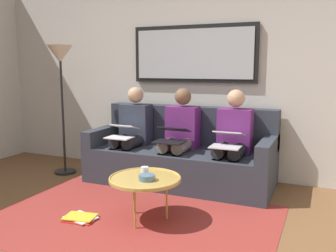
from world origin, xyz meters
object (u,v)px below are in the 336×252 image
(cup, at_px, (145,172))
(person_middle, at_px, (180,133))
(couch, at_px, (182,157))
(laptop_white, at_px, (122,131))
(person_left, at_px, (233,138))
(standing_lamp, at_px, (61,68))
(framed_mirror, at_px, (193,54))
(coffee_table, at_px, (145,179))
(laptop_silver, at_px, (228,139))
(magazine_stack, at_px, (80,218))
(laptop_black, at_px, (172,135))
(person_right, at_px, (132,130))
(bowl, at_px, (147,178))

(cup, distance_m, person_middle, 1.13)
(couch, bearing_deg, laptop_white, 25.87)
(cup, relative_size, person_left, 0.08)
(person_left, relative_size, standing_lamp, 0.69)
(framed_mirror, height_order, coffee_table, framed_mirror)
(couch, xyz_separation_m, laptop_silver, (-0.64, 0.31, 0.32))
(laptop_silver, height_order, standing_lamp, standing_lamp)
(cup, height_order, laptop_silver, laptop_silver)
(person_left, relative_size, magazine_stack, 3.55)
(laptop_black, height_order, person_right, person_right)
(cup, bearing_deg, laptop_silver, -121.67)
(coffee_table, bearing_deg, person_right, -56.52)
(coffee_table, bearing_deg, laptop_silver, -119.69)
(cup, xyz_separation_m, bowl, (-0.07, 0.10, -0.02))
(coffee_table, height_order, standing_lamp, standing_lamp)
(person_middle, bearing_deg, laptop_black, 90.00)
(couch, xyz_separation_m, person_right, (0.64, 0.07, 0.30))
(couch, bearing_deg, cup, 94.79)
(laptop_silver, height_order, laptop_black, laptop_black)
(laptop_white, bearing_deg, cup, 130.28)
(laptop_black, xyz_separation_m, magazine_stack, (0.43, 1.15, -0.61))
(couch, distance_m, bowl, 1.30)
(person_left, distance_m, person_right, 1.28)
(laptop_white, bearing_deg, magazine_stack, 100.29)
(laptop_black, bearing_deg, framed_mirror, -90.00)
(cup, xyz_separation_m, laptop_silver, (-0.54, -0.88, 0.18))
(person_right, bearing_deg, person_middle, 180.00)
(coffee_table, bearing_deg, laptop_black, -82.54)
(laptop_white, bearing_deg, person_left, -169.31)
(cup, bearing_deg, magazine_stack, 26.79)
(framed_mirror, bearing_deg, person_right, 35.52)
(coffee_table, height_order, laptop_black, laptop_black)
(couch, distance_m, person_middle, 0.31)
(couch, distance_m, laptop_silver, 0.78)
(bowl, height_order, laptop_black, laptop_black)
(coffee_table, relative_size, magazine_stack, 2.04)
(bowl, height_order, person_right, person_right)
(couch, relative_size, standing_lamp, 1.33)
(person_left, relative_size, person_right, 1.00)
(laptop_white, height_order, standing_lamp, standing_lamp)
(standing_lamp, bearing_deg, cup, 150.98)
(person_left, height_order, standing_lamp, standing_lamp)
(person_middle, bearing_deg, person_right, 0.00)
(framed_mirror, relative_size, person_middle, 1.43)
(person_left, height_order, person_middle, same)
(person_left, xyz_separation_m, laptop_white, (1.28, 0.24, 0.02))
(standing_lamp, bearing_deg, magazine_stack, 133.35)
(magazine_stack, bearing_deg, person_left, -127.82)
(person_middle, xyz_separation_m, laptop_white, (0.64, 0.24, 0.02))
(bowl, xyz_separation_m, laptop_black, (0.17, -0.98, 0.20))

